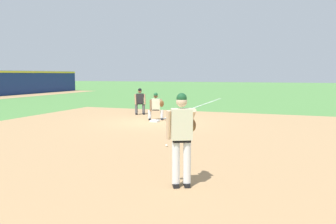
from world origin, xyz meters
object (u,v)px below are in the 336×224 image
(first_baseman, at_px, (156,105))
(umpire, at_px, (140,100))
(first_base_bag, at_px, (155,121))
(baseball, at_px, (166,145))
(pitcher, at_px, (182,134))

(first_baseman, xyz_separation_m, umpire, (1.75, 1.68, 0.06))
(first_base_bag, xyz_separation_m, baseball, (-4.75, -2.34, -0.01))
(pitcher, xyz_separation_m, umpire, (10.36, 5.73, -0.27))
(first_base_bag, relative_size, pitcher, 0.20)
(first_base_bag, height_order, baseball, first_base_bag)
(first_base_bag, bearing_deg, baseball, -153.75)
(umpire, bearing_deg, pitcher, -151.05)
(baseball, height_order, first_baseman, first_baseman)
(baseball, distance_m, pitcher, 3.76)
(baseball, bearing_deg, first_base_bag, 26.25)
(first_base_bag, height_order, pitcher, pitcher)
(pitcher, bearing_deg, baseball, 25.19)
(baseball, bearing_deg, umpire, 30.60)
(pitcher, bearing_deg, first_baseman, 25.20)
(baseball, bearing_deg, first_baseman, 25.20)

